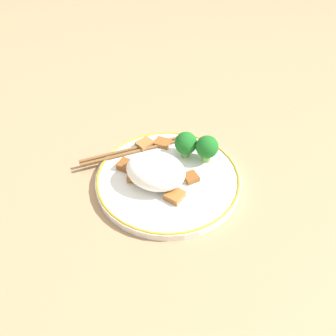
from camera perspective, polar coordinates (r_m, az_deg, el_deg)
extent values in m
plane|color=#9E7A56|center=(0.62, 0.00, -2.32)|extent=(3.00, 3.00, 0.00)
cylinder|color=white|center=(0.61, 0.00, -1.85)|extent=(0.27, 0.27, 0.01)
torus|color=#B28C26|center=(0.61, 0.00, -1.36)|extent=(0.27, 0.27, 0.00)
ellipsoid|color=white|center=(0.58, -2.16, -0.50)|extent=(0.11, 0.09, 0.05)
cylinder|color=#72AD4C|center=(0.64, 6.63, 1.96)|extent=(0.02, 0.02, 0.02)
sphere|color=#19601E|center=(0.62, 6.82, 3.67)|extent=(0.04, 0.04, 0.04)
cylinder|color=#72AD4C|center=(0.65, 3.06, 2.77)|extent=(0.02, 0.02, 0.01)
sphere|color=#19601E|center=(0.64, 3.13, 4.36)|extent=(0.04, 0.04, 0.04)
cube|color=brown|center=(0.68, -0.93, 4.43)|extent=(0.03, 0.03, 0.01)
cube|color=brown|center=(0.60, 4.01, -1.64)|extent=(0.04, 0.04, 0.01)
cube|color=brown|center=(0.62, -7.14, 0.41)|extent=(0.04, 0.03, 0.01)
cube|color=#9E6633|center=(0.67, -4.07, 4.23)|extent=(0.04, 0.04, 0.01)
cube|color=#995B28|center=(0.57, 1.19, -4.81)|extent=(0.03, 0.03, 0.01)
cube|color=#995B28|center=(0.60, -5.76, -1.40)|extent=(0.03, 0.03, 0.01)
cylinder|color=brown|center=(0.67, -6.39, 3.31)|extent=(0.16, 0.15, 0.01)
cylinder|color=brown|center=(0.66, -6.14, 2.78)|extent=(0.16, 0.15, 0.01)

